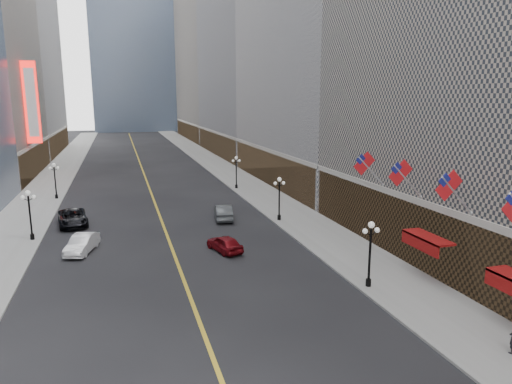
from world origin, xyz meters
TOP-DOWN VIEW (x-y plane):
  - sidewalk_east at (14.00, 70.00)m, footprint 6.00×230.00m
  - sidewalk_west at (-14.00, 70.00)m, footprint 6.00×230.00m
  - lane_line at (0.00, 80.00)m, footprint 0.25×200.00m
  - bldg_east_c at (29.88, 106.00)m, footprint 26.60×40.60m
  - bldg_east_d at (29.90, 149.00)m, footprint 26.60×46.60m
  - streetlamp_east_1 at (11.80, 30.00)m, footprint 1.26×0.44m
  - streetlamp_east_2 at (11.80, 48.00)m, footprint 1.26×0.44m
  - streetlamp_east_3 at (11.80, 66.00)m, footprint 1.26×0.44m
  - streetlamp_west_2 at (-11.80, 48.00)m, footprint 1.26×0.44m
  - streetlamp_west_3 at (-11.80, 66.00)m, footprint 1.26×0.44m
  - flag_3 at (15.31, 27.00)m, footprint 2.87×0.12m
  - flag_4 at (15.31, 32.00)m, footprint 2.87×0.12m
  - flag_5 at (15.31, 37.00)m, footprint 2.87×0.12m
  - awning_c at (16.11, 30.00)m, footprint 1.40×4.00m
  - theatre_marquee at (-15.88, 80.00)m, footprint 2.00×0.55m
  - car_nb_mid at (-7.26, 43.41)m, footprint 2.78×4.79m
  - car_nb_far at (-8.74, 52.53)m, footprint 3.43×6.07m
  - car_sb_mid at (4.18, 40.24)m, footprint 2.76×4.35m
  - car_sb_far at (6.37, 50.34)m, footprint 2.37×5.04m

SIDE VIEW (x-z plane):
  - lane_line at x=0.00m, z-range 0.00..0.02m
  - sidewalk_east at x=14.00m, z-range 0.00..0.15m
  - sidewalk_west at x=-14.00m, z-range 0.00..0.15m
  - car_sb_mid at x=4.18m, z-range 0.00..1.38m
  - car_nb_mid at x=-7.26m, z-range 0.00..1.49m
  - car_sb_far at x=6.37m, z-range 0.00..1.60m
  - car_nb_far at x=-8.74m, z-range 0.00..1.60m
  - streetlamp_east_1 at x=11.80m, z-range 0.64..5.16m
  - streetlamp_east_2 at x=11.80m, z-range 0.64..5.16m
  - streetlamp_east_3 at x=11.80m, z-range 0.64..5.16m
  - streetlamp_west_2 at x=-11.80m, z-range 0.64..5.16m
  - streetlamp_west_3 at x=-11.80m, z-range 0.64..5.16m
  - awning_c at x=16.11m, z-range 2.62..3.54m
  - flag_3 at x=15.31m, z-range 5.85..8.72m
  - flag_4 at x=15.31m, z-range 5.85..8.72m
  - flag_5 at x=15.31m, z-range 5.85..8.72m
  - theatre_marquee at x=-15.88m, z-range 6.00..18.00m
  - bldg_east_c at x=29.88m, z-range -0.22..48.58m
  - bldg_east_d at x=29.90m, z-range -0.23..62.57m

